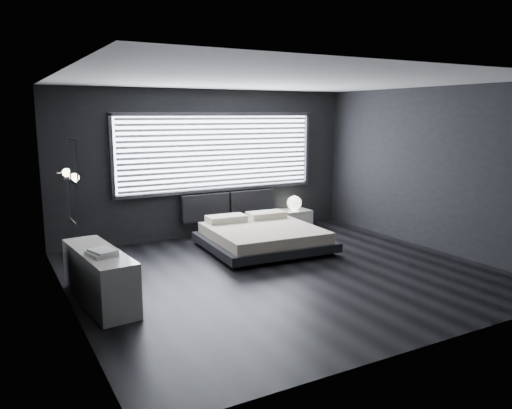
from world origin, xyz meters
TOP-DOWN VIEW (x-y plane):
  - room at (0.00, 0.00)m, footprint 6.04×6.00m
  - window at (0.20, 2.70)m, footprint 4.14×0.09m
  - headboard at (0.37, 2.64)m, footprint 1.96×0.16m
  - sconce_near at (-2.88, 0.05)m, footprint 0.18×0.11m
  - sconce_far at (-2.88, 0.65)m, footprint 0.18×0.11m
  - wall_art_upper at (-2.98, -0.55)m, footprint 0.01×0.48m
  - wall_art_lower at (-2.98, -0.30)m, footprint 0.01×0.48m
  - bed at (0.37, 1.29)m, footprint 2.10×2.01m
  - nightstand at (1.81, 2.50)m, footprint 0.64×0.53m
  - orb_lamp at (1.80, 2.47)m, footprint 0.30×0.30m
  - dresser at (-2.65, 0.11)m, footprint 0.63×1.71m
  - book_stack at (-2.65, -0.14)m, footprint 0.35×0.42m

SIDE VIEW (x-z plane):
  - nightstand at x=1.81m, z-range 0.00..0.37m
  - bed at x=0.37m, z-range -0.02..0.50m
  - dresser at x=-2.65m, z-range 0.00..0.67m
  - orb_lamp at x=1.80m, z-range 0.37..0.67m
  - headboard at x=0.37m, z-range 0.31..0.83m
  - book_stack at x=-2.65m, z-range 0.67..0.74m
  - wall_art_lower at x=-2.98m, z-range 1.14..1.62m
  - room at x=0.00m, z-range 0.00..2.80m
  - sconce_near at x=-2.88m, z-range 1.55..1.66m
  - sconce_far at x=-2.88m, z-range 1.55..1.66m
  - window at x=0.20m, z-range 0.85..2.37m
  - wall_art_upper at x=-2.98m, z-range 1.61..2.09m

